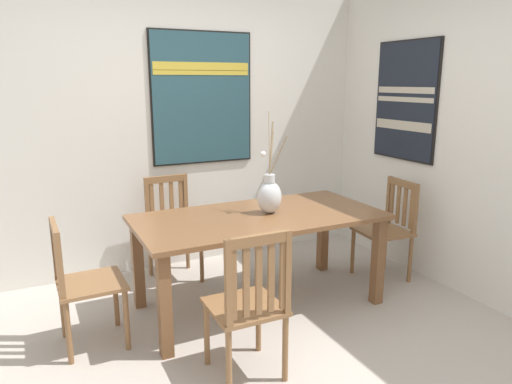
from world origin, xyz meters
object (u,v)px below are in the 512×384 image
Objects in this scene: centerpiece_vase at (269,195)px; painting_on_back_wall at (202,98)px; painting_on_side_wall at (406,101)px; chair_2 at (172,226)px; chair_1 at (82,281)px; chair_0 at (388,227)px; chair_3 at (249,303)px; dining_table at (259,228)px.

painting_on_back_wall reaches higher than centerpiece_vase.
painting_on_side_wall reaches higher than centerpiece_vase.
chair_1 is at bearing -134.95° from chair_2.
painting_on_side_wall is at bearing -29.38° from painting_on_back_wall.
chair_0 is 0.83× the size of painting_on_side_wall.
painting_on_side_wall is (2.10, 1.06, 1.08)m from chair_3.
chair_0 is at bearing -1.27° from centerpiece_vase.
painting_on_back_wall reaches higher than chair_2.
centerpiece_vase reaches higher than dining_table.
dining_table is at bearing -172.69° from centerpiece_vase.
painting_on_back_wall is 1.88m from painting_on_side_wall.
painting_on_side_wall reaches higher than chair_3.
painting_on_back_wall is (0.42, 0.30, 1.11)m from chair_2.
chair_2 is 0.97× the size of chair_3.
painting_on_back_wall is (0.45, 1.98, 1.10)m from chair_3.
chair_3 reaches higher than chair_2.
chair_0 is at bearing -41.44° from painting_on_back_wall.
painting_on_back_wall is at bearing 42.11° from chair_1.
painting_on_back_wall is at bearing 138.56° from chair_0.
centerpiece_vase is (0.10, 0.01, 0.24)m from dining_table.
painting_on_side_wall is at bearing 7.81° from centerpiece_vase.
chair_1 is at bearing -179.87° from chair_0.
chair_0 is at bearing -26.33° from chair_2.
chair_3 is 2.31m from painting_on_back_wall.
chair_0 is (1.29, -0.01, -0.17)m from dining_table.
painting_on_back_wall is at bearing 150.62° from painting_on_side_wall.
chair_1 is at bearing -137.89° from painting_on_back_wall.
centerpiece_vase is 0.85× the size of chair_2.
chair_3 is at bearing -155.08° from chair_0.
painting_on_back_wall reaches higher than painting_on_side_wall.
chair_0 is 1.94m from chair_2.
chair_2 is (-1.74, 0.86, 0.01)m from chair_0.
centerpiece_vase reaches higher than chair_2.
chair_3 is at bearing -153.26° from painting_on_side_wall.
chair_2 is 0.85× the size of painting_on_side_wall.
chair_3 is at bearing -119.90° from dining_table.
centerpiece_vase is at bearing -56.76° from chair_2.
dining_table is 2.43× the size of centerpiece_vase.
dining_table is 1.30m from chair_0.
chair_0 is 0.73× the size of painting_on_back_wall.
chair_3 is at bearing -102.92° from painting_on_back_wall.
painting_on_side_wall is at bearing 4.70° from chair_1.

